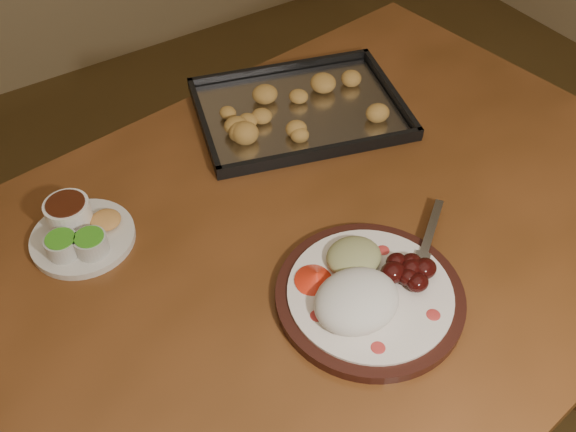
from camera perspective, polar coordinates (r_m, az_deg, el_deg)
dining_table at (r=1.10m, az=-0.98°, el=-6.99°), size 1.60×1.08×0.75m
dinner_plate at (r=0.96m, az=6.99°, el=-6.66°), size 0.36×0.28×0.07m
condiment_saucer at (r=1.09m, az=-18.12°, el=-1.25°), size 0.17×0.17×0.06m
baking_tray at (r=1.29m, az=1.03°, el=9.57°), size 0.47×0.40×0.04m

